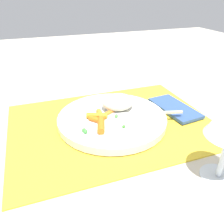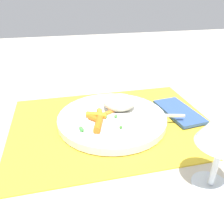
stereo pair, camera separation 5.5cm
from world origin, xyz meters
name	(u,v)px [view 1 (the left image)]	position (x,y,z in m)	size (l,w,h in m)	color
ground_plane	(112,124)	(0.00, 0.00, 0.00)	(2.40, 2.40, 0.00)	beige
placemat	(112,123)	(0.00, 0.00, 0.00)	(0.49, 0.37, 0.01)	gold
plate	(112,119)	(0.00, 0.00, 0.02)	(0.26, 0.26, 0.02)	white
rice_mound	(118,102)	(-0.03, -0.03, 0.04)	(0.08, 0.07, 0.04)	beige
carrot_portion	(100,119)	(0.03, 0.02, 0.03)	(0.08, 0.09, 0.02)	orange
pea_scatter	(100,122)	(0.04, 0.02, 0.03)	(0.10, 0.08, 0.01)	#4E9A42
fork	(131,114)	(-0.04, 0.01, 0.03)	(0.21, 0.07, 0.01)	silver
napkin	(175,108)	(-0.18, -0.01, 0.01)	(0.07, 0.15, 0.01)	#33518C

